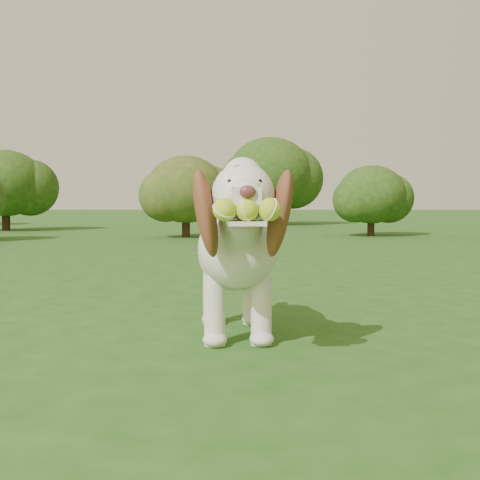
{
  "coord_description": "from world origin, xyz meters",
  "views": [
    {
      "loc": [
        -0.46,
        -3.6,
        0.71
      ],
      "look_at": [
        -0.53,
        -0.84,
        0.52
      ],
      "focal_mm": 45.0,
      "sensor_mm": 36.0,
      "label": 1
    }
  ],
  "objects": [
    {
      "name": "dog",
      "position": [
        -0.56,
        -0.57,
        0.48
      ],
      "size": [
        0.53,
        1.37,
        0.89
      ],
      "rotation": [
        0.0,
        0.0,
        0.1
      ],
      "color": "silver",
      "rests_on": "ground"
    },
    {
      "name": "shrub_c",
      "position": [
        1.81,
        8.2,
        0.81
      ],
      "size": [
        1.33,
        1.33,
        1.38
      ],
      "color": "#382314",
      "rests_on": "ground"
    },
    {
      "name": "shrub_i",
      "position": [
        -0.03,
        13.41,
        1.45
      ],
      "size": [
        2.38,
        2.38,
        2.47
      ],
      "color": "#382314",
      "rests_on": "ground"
    },
    {
      "name": "ground",
      "position": [
        0.0,
        0.0,
        0.0
      ],
      "size": [
        80.0,
        80.0,
        0.0
      ],
      "primitive_type": "plane",
      "color": "#214B15",
      "rests_on": "ground"
    },
    {
      "name": "shrub_b",
      "position": [
        -1.76,
        7.67,
        0.9
      ],
      "size": [
        1.48,
        1.48,
        1.54
      ],
      "color": "#382314",
      "rests_on": "ground"
    },
    {
      "name": "shrub_e",
      "position": [
        -6.17,
        10.05,
        1.09
      ],
      "size": [
        1.79,
        1.79,
        1.85
      ],
      "color": "#382314",
      "rests_on": "ground"
    }
  ]
}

